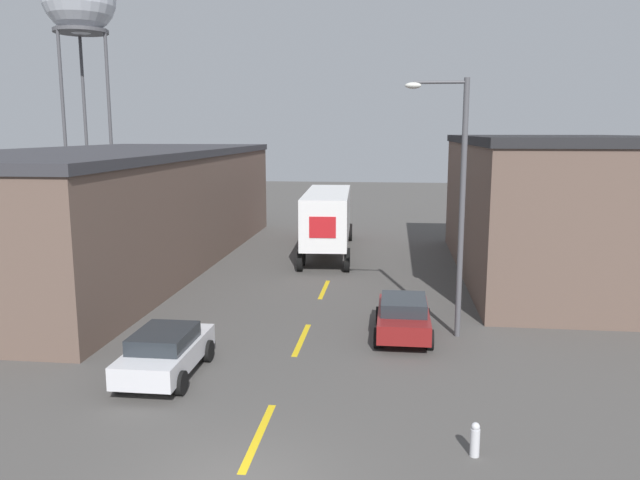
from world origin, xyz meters
name	(u,v)px	position (x,y,z in m)	size (l,w,h in m)	color
road_centerline	(302,339)	(0.00, 9.54, 0.00)	(0.20, 17.89, 0.01)	gold
warehouse_left	(110,207)	(-12.45, 21.14, 3.18)	(11.72, 29.72, 6.36)	brown
warehouse_right	(557,206)	(11.46, 21.26, 3.56)	(9.73, 19.00, 7.11)	brown
semi_truck	(329,215)	(-0.75, 25.80, 2.32)	(3.39, 12.51, 3.87)	#B21919
parked_car_left_near	(166,351)	(-3.59, 5.75, 0.78)	(2.03, 4.21, 1.46)	silver
parked_car_right_mid	(403,316)	(3.59, 10.31, 0.78)	(2.03, 4.21, 1.46)	maroon
water_tower	(79,0)	(-23.44, 40.67, 18.22)	(6.08, 6.08, 21.50)	#47474C
street_lamp	(456,193)	(5.33, 10.61, 5.18)	(2.18, 0.32, 9.12)	#4C4C51
fire_hydrant	(475,439)	(5.11, 2.00, 0.41)	(0.22, 0.22, 0.82)	silver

